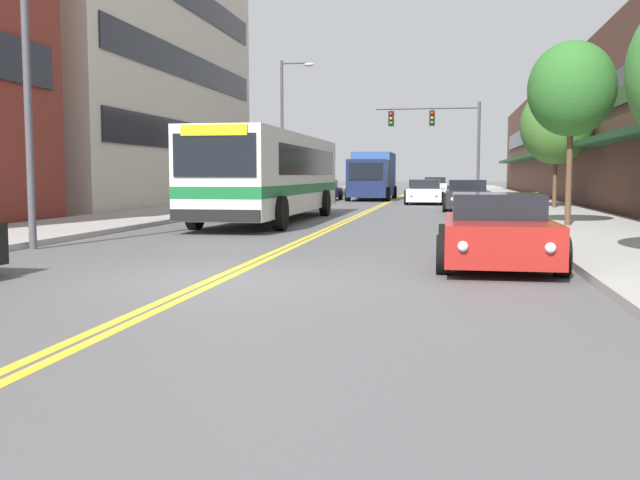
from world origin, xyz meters
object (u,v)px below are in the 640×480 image
object	(u,v)px
street_lamp_left_far	(286,120)
street_tree_right_mid	(572,89)
car_red_parked_right_foreground	(497,232)
street_tree_right_far	(557,125)
city_bus	(273,173)
traffic_signal_mast	(442,130)
fire_hydrant	(535,208)
car_beige_parked_left_mid	(289,195)
car_charcoal_parked_right_mid	(467,196)
car_silver_moving_lead	(435,186)
car_slate_blue_moving_second	(422,190)
car_white_moving_third	(425,193)
car_dark_grey_parked_left_far	(322,191)
box_truck	(373,175)

from	to	relation	value
street_lamp_left_far	street_tree_right_mid	size ratio (longest dim) A/B	1.45
car_red_parked_right_foreground	street_tree_right_far	bearing A→B (deg)	79.37
city_bus	traffic_signal_mast	distance (m)	21.53
car_red_parked_right_foreground	fire_hydrant	bearing A→B (deg)	79.29
car_beige_parked_left_mid	car_charcoal_parked_right_mid	distance (m)	9.06
city_bus	car_silver_moving_lead	bearing A→B (deg)	82.17
traffic_signal_mast	street_tree_right_mid	distance (m)	23.52
car_red_parked_right_foreground	car_slate_blue_moving_second	bearing A→B (deg)	94.25
fire_hydrant	car_silver_moving_lead	bearing A→B (deg)	95.41
car_white_moving_third	car_slate_blue_moving_second	bearing A→B (deg)	93.30
fire_hydrant	street_tree_right_far	bearing A→B (deg)	79.43
car_beige_parked_left_mid	street_lamp_left_far	xyz separation A→B (m)	(-0.61, 2.26, 3.89)
street_lamp_left_far	car_white_moving_third	bearing A→B (deg)	16.73
car_charcoal_parked_right_mid	city_bus	bearing A→B (deg)	-128.70
fire_hydrant	street_lamp_left_far	bearing A→B (deg)	125.35
street_tree_right_far	car_white_moving_third	bearing A→B (deg)	133.98
car_beige_parked_left_mid	car_white_moving_third	size ratio (longest dim) A/B	1.12
car_white_moving_third	street_tree_right_mid	size ratio (longest dim) A/B	0.84
car_silver_moving_lead	street_lamp_left_far	bearing A→B (deg)	-108.39
car_red_parked_right_foreground	street_tree_right_mid	world-z (taller)	street_tree_right_mid
car_beige_parked_left_mid	traffic_signal_mast	distance (m)	12.74
car_dark_grey_parked_left_far	street_lamp_left_far	distance (m)	7.63
car_silver_moving_lead	box_truck	bearing A→B (deg)	-104.95
car_slate_blue_moving_second	fire_hydrant	size ratio (longest dim) A/B	5.07
car_dark_grey_parked_left_far	traffic_signal_mast	size ratio (longest dim) A/B	0.76
car_charcoal_parked_right_mid	car_silver_moving_lead	bearing A→B (deg)	93.99
car_dark_grey_parked_left_far	car_charcoal_parked_right_mid	distance (m)	14.16
car_charcoal_parked_right_mid	car_slate_blue_moving_second	bearing A→B (deg)	99.77
car_slate_blue_moving_second	traffic_signal_mast	world-z (taller)	traffic_signal_mast
city_bus	car_charcoal_parked_right_mid	xyz separation A→B (m)	(6.78, 8.47, -1.01)
car_charcoal_parked_right_mid	box_truck	bearing A→B (deg)	113.01
car_charcoal_parked_right_mid	street_tree_right_mid	distance (m)	11.81
traffic_signal_mast	car_silver_moving_lead	bearing A→B (deg)	92.34
car_slate_blue_moving_second	box_truck	bearing A→B (deg)	-156.37
street_tree_right_mid	fire_hydrant	distance (m)	3.50
city_bus	car_dark_grey_parked_left_far	xyz separation A→B (m)	(-1.77, 19.76, -1.07)
traffic_signal_mast	street_tree_right_far	world-z (taller)	traffic_signal_mast
car_charcoal_parked_right_mid	fire_hydrant	distance (m)	10.89
car_silver_moving_lead	street_tree_right_mid	size ratio (longest dim) A/B	0.83
street_lamp_left_far	car_silver_moving_lead	bearing A→B (deg)	71.61
street_tree_right_mid	car_slate_blue_moving_second	bearing A→B (deg)	101.21
car_silver_moving_lead	fire_hydrant	size ratio (longest dim) A/B	4.55
car_silver_moving_lead	traffic_signal_mast	bearing A→B (deg)	-87.66
city_bus	car_charcoal_parked_right_mid	size ratio (longest dim) A/B	2.49
car_white_moving_third	box_truck	bearing A→B (deg)	119.50
car_slate_blue_moving_second	car_white_moving_third	size ratio (longest dim) A/B	1.09
car_beige_parked_left_mid	box_truck	xyz separation A→B (m)	(3.10, 10.69, 0.97)
fire_hydrant	car_slate_blue_moving_second	bearing A→B (deg)	99.42
street_tree_right_far	traffic_signal_mast	bearing A→B (deg)	114.31
traffic_signal_mast	car_white_moving_third	bearing A→B (deg)	-98.56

